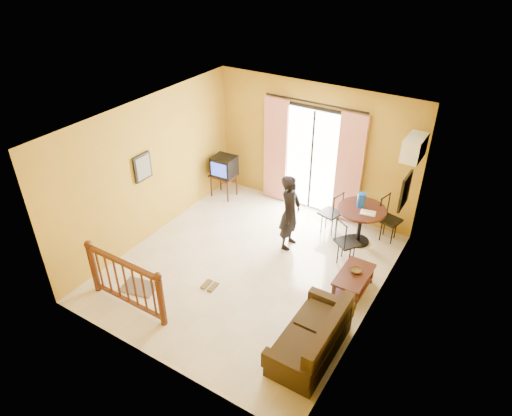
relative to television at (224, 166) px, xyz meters
The scene contains 19 objects.
ground 2.76m from the television, 45.12° to the right, with size 5.00×5.00×0.00m, color beige.
room_shell 2.81m from the television, 45.12° to the right, with size 5.00×5.00×5.00m.
balcony_door 1.99m from the television, 16.53° to the left, with size 2.25×0.14×2.46m.
tv_table 0.30m from the television, behind, with size 0.55×0.46×0.55m.
television is the anchor object (origin of this frame).
picture_left 2.24m from the television, 99.47° to the right, with size 0.05×0.42×0.52m.
dining_table 3.28m from the television, ahead, with size 0.93×0.93×0.77m.
water_jug 3.22m from the television, ahead, with size 0.15×0.15×0.29m, color #1242AD.
serving_tray 3.43m from the television, ahead, with size 0.28×0.18×0.02m, color #EFE0CC.
dining_chairs 3.32m from the television, ahead, with size 1.59×1.64×0.95m.
air_conditioner 4.19m from the television, ahead, with size 0.31×0.60×0.40m.
botanical_print 4.22m from the television, ahead, with size 0.05×0.50×0.60m.
coffee_table 4.04m from the television, 21.98° to the right, with size 0.48×0.87×0.39m.
bowl 4.01m from the television, 21.26° to the right, with size 0.19×0.19×0.06m, color #533F1C.
sofa 4.85m from the television, 39.55° to the right, with size 0.73×1.57×0.75m.
standing_person 2.34m from the television, 22.81° to the right, with size 0.56×0.36×1.52m, color black.
stair_balustrade 3.85m from the television, 79.21° to the right, with size 1.63×0.13×1.04m.
doormat 3.50m from the television, 80.96° to the right, with size 0.60×0.40×0.02m, color #5A5148.
sandals 3.21m from the television, 59.99° to the right, with size 0.26×0.26×0.03m.
Camera 1 is at (3.55, -5.52, 5.39)m, focal length 32.00 mm.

